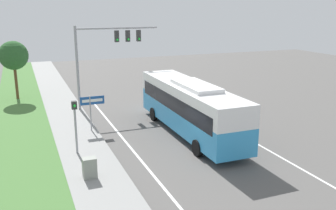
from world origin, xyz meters
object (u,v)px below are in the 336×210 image
at_px(pedestrian_signal, 75,119).
at_px(utility_cabinet, 90,168).
at_px(bus, 190,105).
at_px(signal_gantry, 106,48).
at_px(street_sign, 92,106).

xyz_separation_m(pedestrian_signal, utility_cabinet, (0.09, -3.36, -1.47)).
relative_size(pedestrian_signal, utility_cabinet, 3.09).
bearing_deg(utility_cabinet, bus, 31.06).
distance_m(signal_gantry, street_sign, 6.71).
distance_m(pedestrian_signal, street_sign, 3.91).
bearing_deg(signal_gantry, bus, -67.21).
bearing_deg(signal_gantry, pedestrian_signal, -112.79).
bearing_deg(pedestrian_signal, utility_cabinet, -88.48).
bearing_deg(utility_cabinet, signal_gantry, 73.31).
height_order(pedestrian_signal, utility_cabinet, pedestrian_signal).
bearing_deg(street_sign, signal_gantry, 67.56).
height_order(street_sign, utility_cabinet, street_sign).
height_order(signal_gantry, pedestrian_signal, signal_gantry).
distance_m(bus, street_sign, 6.28).
xyz_separation_m(bus, signal_gantry, (-3.43, 8.15, 2.92)).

